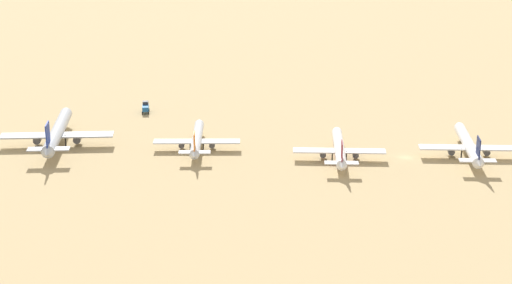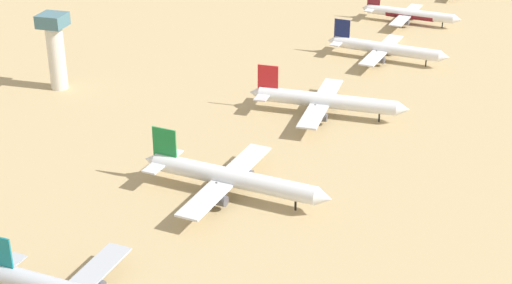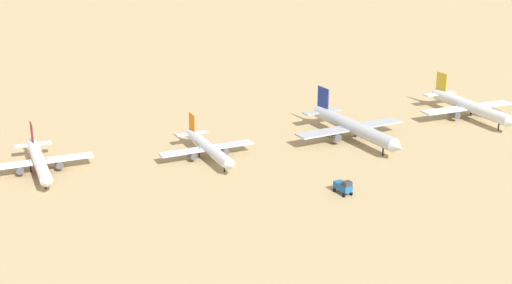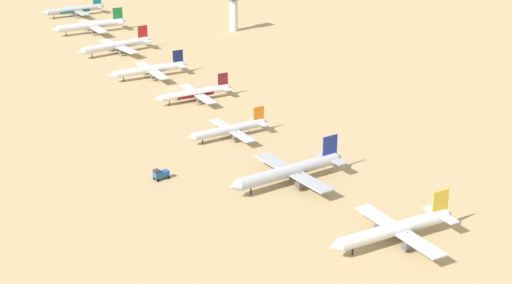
# 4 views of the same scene
# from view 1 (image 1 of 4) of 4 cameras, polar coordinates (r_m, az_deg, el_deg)

# --- Properties ---
(ground_plane) EXTENTS (1949.56, 1949.56, 0.00)m
(ground_plane) POSITION_cam_1_polar(r_m,az_deg,el_deg) (291.84, 9.46, -0.98)
(ground_plane) COLOR tan
(parked_jet_3) EXTENTS (39.19, 32.04, 11.33)m
(parked_jet_3) POSITION_cam_1_polar(r_m,az_deg,el_deg) (295.59, 13.30, -0.19)
(parked_jet_3) COLOR white
(parked_jet_3) RESTS_ON ground
(parked_jet_4) EXTENTS (36.21, 29.60, 10.47)m
(parked_jet_4) POSITION_cam_1_polar(r_m,az_deg,el_deg) (286.98, 5.28, -0.41)
(parked_jet_4) COLOR white
(parked_jet_4) RESTS_ON ground
(parked_jet_5) EXTENTS (34.93, 28.49, 10.08)m
(parked_jet_5) POSITION_cam_1_polar(r_m,az_deg,el_deg) (294.83, -3.76, 0.18)
(parked_jet_5) COLOR silver
(parked_jet_5) RESTS_ON ground
(parked_jet_6) EXTENTS (45.86, 37.29, 13.22)m
(parked_jet_6) POSITION_cam_1_polar(r_m,az_deg,el_deg) (304.58, -12.45, 0.60)
(parked_jet_6) COLOR #B2B7C1
(parked_jet_6) RESTS_ON ground
(service_truck) EXTENTS (5.28, 2.83, 3.90)m
(service_truck) POSITION_cam_1_polar(r_m,az_deg,el_deg) (333.74, -7.00, 2.20)
(service_truck) COLOR #1E5999
(service_truck) RESTS_ON ground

